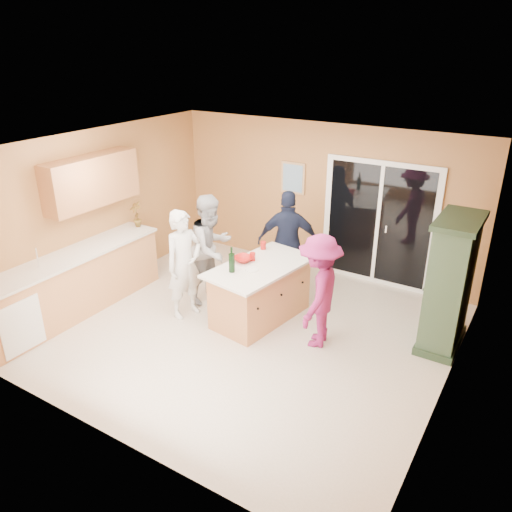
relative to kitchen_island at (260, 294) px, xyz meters
The scene contains 22 objects.
floor 0.58m from the kitchen_island, 94.91° to the right, with size 5.50×5.50×0.00m, color beige.
ceiling 2.23m from the kitchen_island, 94.91° to the right, with size 5.50×5.00×0.10m, color silver.
wall_back 2.27m from the kitchen_island, 90.97° to the left, with size 5.50×0.10×2.60m, color tan.
wall_front 3.05m from the kitchen_island, 90.70° to the right, with size 5.50×0.10×2.60m, color tan.
wall_left 2.95m from the kitchen_island, behind, with size 0.10×5.00×2.60m, color tan.
wall_right 2.89m from the kitchen_island, ahead, with size 0.10×5.00×2.60m, color tan.
left_cabinet_run 2.88m from the kitchen_island, 149.52° to the right, with size 0.65×3.05×1.24m.
upper_cabinets 3.06m from the kitchen_island, 166.81° to the right, with size 0.35×1.60×0.75m, color #C5814C.
sliding_door 2.38m from the kitchen_island, 63.70° to the left, with size 1.90×0.07×2.10m.
framed_picture 2.46m from the kitchen_island, 105.83° to the left, with size 0.46×0.04×0.56m.
kitchen_island is the anchor object (origin of this frame).
green_hutch 2.60m from the kitchen_island, 15.96° to the left, with size 0.52×0.99×1.82m.
woman_white 1.19m from the kitchen_island, 154.37° to the right, with size 0.60×0.39×1.65m, color silver.
woman_grey 1.10m from the kitchen_island, behind, with size 0.83×0.65×1.71m, color #A7A7AA.
woman_navy 1.13m from the kitchen_island, 95.87° to the left, with size 0.99×0.41×1.69m, color #181B36.
woman_magenta 1.08m from the kitchen_island, ahead, with size 1.02×0.58×1.57m, color #8F1F65.
serving_bowl 0.57m from the kitchen_island, behind, with size 0.28×0.28×0.07m, color #AF1713.
tulip_vase 2.60m from the kitchen_island, behind, with size 0.23×0.15×0.43m, color #AD2311.
tumbler_near 0.80m from the kitchen_island, 117.22° to the left, with size 0.08×0.08×0.12m, color #AF1713.
tumbler_far 0.56m from the kitchen_island, 156.44° to the left, with size 0.08×0.08×0.12m, color #AF1713.
wine_bottle 0.76m from the kitchen_island, 119.92° to the right, with size 0.09×0.09×0.37m.
white_plate 0.50m from the kitchen_island, 97.88° to the right, with size 0.20×0.20×0.01m, color silver.
Camera 1 is at (3.38, -5.15, 3.84)m, focal length 35.00 mm.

